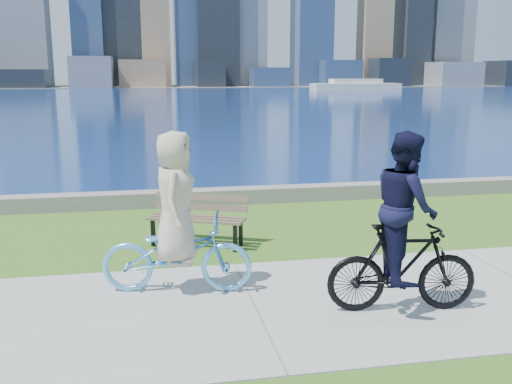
% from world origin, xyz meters
% --- Properties ---
extents(ground, '(320.00, 320.00, 0.00)m').
position_xyz_m(ground, '(0.00, 0.00, 0.00)').
color(ground, '#335D18').
rests_on(ground, ground).
extents(concrete_path, '(80.00, 3.50, 0.02)m').
position_xyz_m(concrete_path, '(0.00, 0.00, 0.01)').
color(concrete_path, '#979893').
rests_on(concrete_path, ground).
extents(seawall, '(90.00, 0.50, 0.35)m').
position_xyz_m(seawall, '(0.00, 6.20, 0.17)').
color(seawall, slate).
rests_on(seawall, ground).
extents(bay_water, '(320.00, 131.00, 0.01)m').
position_xyz_m(bay_water, '(0.00, 72.00, 0.00)').
color(bay_water, navy).
rests_on(bay_water, ground).
extents(far_shore, '(320.00, 30.00, 0.12)m').
position_xyz_m(far_shore, '(0.00, 130.00, 0.06)').
color(far_shore, slate).
rests_on(far_shore, ground).
extents(ferry_far, '(15.38, 4.39, 2.09)m').
position_xyz_m(ferry_far, '(34.94, 89.19, 0.87)').
color(ferry_far, silver).
rests_on(ferry_far, ground).
extents(park_bench, '(1.81, 1.23, 0.89)m').
position_xyz_m(park_bench, '(-0.46, 3.01, 0.54)').
color(park_bench, black).
rests_on(park_bench, ground).
extents(cyclist_woman, '(1.11, 2.19, 2.25)m').
position_xyz_m(cyclist_woman, '(-0.96, 0.78, 0.86)').
color(cyclist_woman, '#62B5F0').
rests_on(cyclist_woman, ground).
extents(cyclist_man, '(0.82, 1.97, 2.32)m').
position_xyz_m(cyclist_man, '(1.82, -0.45, 0.99)').
color(cyclist_man, black).
rests_on(cyclist_man, ground).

